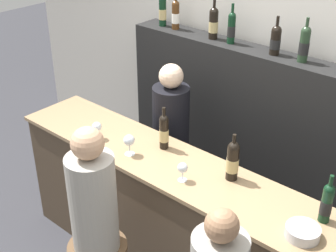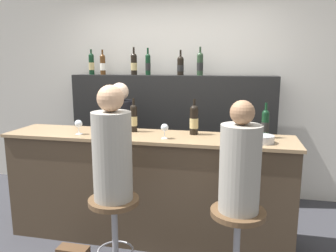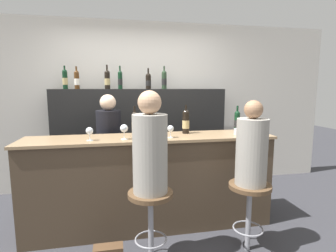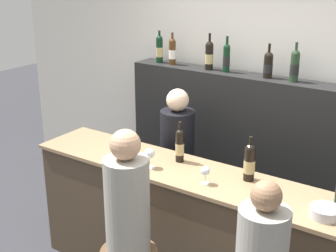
{
  "view_description": "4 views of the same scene",
  "coord_description": "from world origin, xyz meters",
  "px_view_note": "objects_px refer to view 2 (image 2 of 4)",
  "views": [
    {
      "loc": [
        1.79,
        -1.83,
        2.86
      ],
      "look_at": [
        -0.09,
        0.33,
        1.28
      ],
      "focal_mm": 50.0,
      "sensor_mm": 36.0,
      "label": 1
    },
    {
      "loc": [
        0.85,
        -2.65,
        1.72
      ],
      "look_at": [
        0.23,
        0.16,
        1.16
      ],
      "focal_mm": 35.0,
      "sensor_mm": 36.0,
      "label": 2
    },
    {
      "loc": [
        -0.37,
        -2.57,
        1.58
      ],
      "look_at": [
        0.18,
        0.18,
        1.17
      ],
      "focal_mm": 28.0,
      "sensor_mm": 36.0,
      "label": 3
    },
    {
      "loc": [
        1.67,
        -2.5,
        2.56
      ],
      "look_at": [
        -0.22,
        0.3,
        1.36
      ],
      "focal_mm": 50.0,
      "sensor_mm": 36.0,
      "label": 4
    }
  ],
  "objects_px": {
    "bar_stool_left": "(114,215)",
    "guest_seated_right": "(240,164)",
    "wine_bottle_backbar_1": "(103,64)",
    "wine_bottle_backbar_2": "(134,64)",
    "guest_seated_left": "(112,150)",
    "wine_bottle_backbar_3": "(148,64)",
    "wine_bottle_counter_2": "(265,123)",
    "wine_bottle_backbar_5": "(200,64)",
    "wine_bottle_counter_1": "(194,120)",
    "wine_bottle_backbar_4": "(180,65)",
    "wine_bottle_counter_0": "(134,118)",
    "bartender": "(121,153)",
    "wine_glass_2": "(165,128)",
    "metal_bowl": "(263,139)",
    "wine_bottle_backbar_0": "(91,64)",
    "bar_stool_right": "(237,228)",
    "wine_glass_1": "(113,124)",
    "wine_glass_0": "(79,124)"
  },
  "relations": [
    {
      "from": "wine_bottle_backbar_4",
      "to": "bar_stool_left",
      "type": "height_order",
      "value": "wine_bottle_backbar_4"
    },
    {
      "from": "wine_glass_2",
      "to": "guest_seated_right",
      "type": "height_order",
      "value": "guest_seated_right"
    },
    {
      "from": "wine_bottle_counter_1",
      "to": "guest_seated_right",
      "type": "relative_size",
      "value": 0.42
    },
    {
      "from": "wine_bottle_counter_2",
      "to": "wine_glass_2",
      "type": "height_order",
      "value": "wine_bottle_counter_2"
    },
    {
      "from": "wine_bottle_backbar_1",
      "to": "wine_bottle_backbar_4",
      "type": "xyz_separation_m",
      "value": [
        1.02,
        0.0,
        -0.01
      ]
    },
    {
      "from": "bartender",
      "to": "wine_glass_2",
      "type": "bearing_deg",
      "value": -44.7
    },
    {
      "from": "wine_bottle_backbar_5",
      "to": "bar_stool_right",
      "type": "height_order",
      "value": "wine_bottle_backbar_5"
    },
    {
      "from": "wine_bottle_backbar_0",
      "to": "wine_bottle_backbar_2",
      "type": "xyz_separation_m",
      "value": [
        0.58,
        0.0,
        -0.0
      ]
    },
    {
      "from": "bar_stool_right",
      "to": "guest_seated_right",
      "type": "distance_m",
      "value": 0.49
    },
    {
      "from": "bar_stool_left",
      "to": "guest_seated_right",
      "type": "distance_m",
      "value": 1.07
    },
    {
      "from": "wine_glass_1",
      "to": "bar_stool_right",
      "type": "xyz_separation_m",
      "value": [
        1.16,
        -0.53,
        -0.63
      ]
    },
    {
      "from": "wine_glass_0",
      "to": "wine_glass_2",
      "type": "xyz_separation_m",
      "value": [
        0.84,
        0.0,
        -0.0
      ]
    },
    {
      "from": "guest_seated_left",
      "to": "wine_bottle_backbar_3",
      "type": "bearing_deg",
      "value": 96.76
    },
    {
      "from": "wine_bottle_backbar_3",
      "to": "bartender",
      "type": "relative_size",
      "value": 0.22
    },
    {
      "from": "metal_bowl",
      "to": "bar_stool_right",
      "type": "height_order",
      "value": "metal_bowl"
    },
    {
      "from": "wine_bottle_counter_2",
      "to": "wine_bottle_backbar_5",
      "type": "bearing_deg",
      "value": 125.79
    },
    {
      "from": "wine_bottle_backbar_1",
      "to": "bar_stool_right",
      "type": "height_order",
      "value": "wine_bottle_backbar_1"
    },
    {
      "from": "wine_bottle_counter_0",
      "to": "wine_bottle_backbar_3",
      "type": "height_order",
      "value": "wine_bottle_backbar_3"
    },
    {
      "from": "wine_bottle_backbar_1",
      "to": "guest_seated_right",
      "type": "bearing_deg",
      "value": -44.77
    },
    {
      "from": "bartender",
      "to": "wine_bottle_backbar_2",
      "type": "bearing_deg",
      "value": 91.52
    },
    {
      "from": "wine_bottle_backbar_4",
      "to": "guest_seated_right",
      "type": "bearing_deg",
      "value": -66.89
    },
    {
      "from": "wine_bottle_backbar_3",
      "to": "wine_glass_2",
      "type": "relative_size",
      "value": 2.48
    },
    {
      "from": "wine_bottle_counter_0",
      "to": "wine_glass_1",
      "type": "bearing_deg",
      "value": -118.94
    },
    {
      "from": "wine_glass_0",
      "to": "wine_glass_2",
      "type": "relative_size",
      "value": 1.03
    },
    {
      "from": "wine_bottle_counter_2",
      "to": "metal_bowl",
      "type": "distance_m",
      "value": 0.23
    },
    {
      "from": "wine_bottle_backbar_2",
      "to": "guest_seated_left",
      "type": "xyz_separation_m",
      "value": [
        0.39,
        -1.76,
        -0.64
      ]
    },
    {
      "from": "wine_bottle_backbar_0",
      "to": "metal_bowl",
      "type": "relative_size",
      "value": 1.67
    },
    {
      "from": "wine_bottle_backbar_1",
      "to": "wine_bottle_backbar_2",
      "type": "relative_size",
      "value": 0.92
    },
    {
      "from": "wine_bottle_backbar_2",
      "to": "wine_glass_2",
      "type": "relative_size",
      "value": 2.57
    },
    {
      "from": "wine_bottle_counter_0",
      "to": "guest_seated_right",
      "type": "distance_m",
      "value": 1.29
    },
    {
      "from": "wine_bottle_backbar_2",
      "to": "guest_seated_right",
      "type": "relative_size",
      "value": 0.43
    },
    {
      "from": "guest_seated_left",
      "to": "bartender",
      "type": "height_order",
      "value": "guest_seated_left"
    },
    {
      "from": "wine_bottle_counter_2",
      "to": "wine_bottle_backbar_5",
      "type": "relative_size",
      "value": 0.93
    },
    {
      "from": "wine_bottle_backbar_4",
      "to": "wine_glass_1",
      "type": "xyz_separation_m",
      "value": [
        -0.41,
        -1.23,
        -0.52
      ]
    },
    {
      "from": "wine_bottle_counter_1",
      "to": "metal_bowl",
      "type": "xyz_separation_m",
      "value": [
        0.62,
        -0.21,
        -0.11
      ]
    },
    {
      "from": "wine_glass_0",
      "to": "wine_bottle_backbar_1",
      "type": "bearing_deg",
      "value": 102.25
    },
    {
      "from": "wine_bottle_backbar_0",
      "to": "metal_bowl",
      "type": "distance_m",
      "value": 2.51
    },
    {
      "from": "wine_bottle_counter_1",
      "to": "bartender",
      "type": "relative_size",
      "value": 0.22
    },
    {
      "from": "wine_bottle_backbar_5",
      "to": "guest_seated_left",
      "type": "xyz_separation_m",
      "value": [
        -0.45,
        -1.76,
        -0.64
      ]
    },
    {
      "from": "wine_bottle_counter_1",
      "to": "wine_bottle_backbar_4",
      "type": "height_order",
      "value": "wine_bottle_backbar_4"
    },
    {
      "from": "guest_seated_right",
      "to": "wine_bottle_counter_1",
      "type": "bearing_deg",
      "value": 119.9
    },
    {
      "from": "wine_bottle_counter_0",
      "to": "wine_bottle_backbar_2",
      "type": "distance_m",
      "value": 1.17
    },
    {
      "from": "bar_stool_right",
      "to": "bartender",
      "type": "relative_size",
      "value": 0.45
    },
    {
      "from": "bartender",
      "to": "wine_bottle_counter_1",
      "type": "bearing_deg",
      "value": -25.57
    },
    {
      "from": "bar_stool_left",
      "to": "bartender",
      "type": "distance_m",
      "value": 1.26
    },
    {
      "from": "wine_bottle_counter_0",
      "to": "wine_bottle_counter_2",
      "type": "relative_size",
      "value": 1.04
    },
    {
      "from": "wine_bottle_backbar_1",
      "to": "wine_bottle_backbar_3",
      "type": "xyz_separation_m",
      "value": [
        0.61,
        -0.0,
        0.0
      ]
    },
    {
      "from": "wine_bottle_counter_0",
      "to": "wine_bottle_backbar_3",
      "type": "xyz_separation_m",
      "value": [
        -0.13,
        1.0,
        0.51
      ]
    },
    {
      "from": "wine_bottle_counter_1",
      "to": "wine_bottle_backbar_4",
      "type": "xyz_separation_m",
      "value": [
        -0.32,
        1.0,
        0.49
      ]
    },
    {
      "from": "metal_bowl",
      "to": "guest_seated_right",
      "type": "xyz_separation_m",
      "value": [
        -0.18,
        -0.55,
        -0.06
      ]
    }
  ]
}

